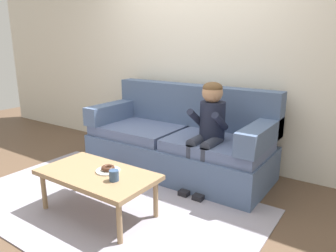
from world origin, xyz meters
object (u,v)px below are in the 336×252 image
object	(u,v)px
mug	(114,175)
couch	(180,142)
coffee_table	(97,177)
person_child	(209,125)
donut	(108,168)
toy_controller	(103,181)

from	to	relation	value
mug	couch	bearing A→B (deg)	97.98
coffee_table	person_child	xyz separation A→B (m)	(0.54, 1.03, 0.32)
donut	coffee_table	bearing A→B (deg)	-132.91
couch	donut	distance (m)	1.18
donut	mug	bearing A→B (deg)	-31.48
couch	person_child	world-z (taller)	person_child
person_child	donut	bearing A→B (deg)	-116.17
donut	toy_controller	bearing A→B (deg)	141.58
couch	toy_controller	size ratio (longest dim) A/B	9.40
person_child	toy_controller	xyz separation A→B (m)	(-0.98, -0.56, -0.65)
couch	toy_controller	xyz separation A→B (m)	(-0.50, -0.77, -0.33)
couch	person_child	xyz separation A→B (m)	(0.48, -0.21, 0.32)
donut	toy_controller	size ratio (longest dim) A/B	0.53
person_child	toy_controller	bearing A→B (deg)	-150.07
donut	mug	distance (m)	0.21
person_child	couch	bearing A→B (deg)	156.04
couch	coffee_table	bearing A→B (deg)	-92.74
coffee_table	donut	xyz separation A→B (m)	(0.06, 0.07, 0.07)
person_child	donut	distance (m)	1.10
couch	person_child	size ratio (longest dim) A/B	1.93
coffee_table	donut	bearing A→B (deg)	47.09
donut	mug	size ratio (longest dim) A/B	1.33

